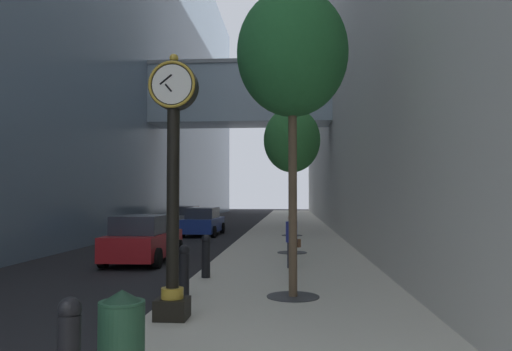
% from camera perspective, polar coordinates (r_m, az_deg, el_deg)
% --- Properties ---
extents(ground_plane, '(110.00, 110.00, 0.00)m').
position_cam_1_polar(ground_plane, '(29.51, -0.97, -6.73)').
color(ground_plane, black).
rests_on(ground_plane, ground).
extents(sidewalk_right, '(5.12, 80.00, 0.14)m').
position_cam_1_polar(sidewalk_right, '(32.38, 4.05, -6.21)').
color(sidewalk_right, beige).
rests_on(sidewalk_right, ground).
extents(building_block_left, '(20.91, 80.00, 25.86)m').
position_cam_1_polar(building_block_left, '(36.59, -18.38, 14.68)').
color(building_block_left, slate).
rests_on(building_block_left, ground).
extents(street_clock, '(0.84, 0.55, 4.60)m').
position_cam_1_polar(street_clock, '(8.71, -9.52, 0.42)').
color(street_clock, black).
rests_on(street_clock, sidewalk_right).
extents(bollard_nearest, '(0.24, 0.24, 1.10)m').
position_cam_1_polar(bollard_nearest, '(5.54, -20.71, -18.28)').
color(bollard_nearest, black).
rests_on(bollard_nearest, sidewalk_right).
extents(bollard_third, '(0.24, 0.24, 1.10)m').
position_cam_1_polar(bollard_third, '(10.48, -8.30, -10.75)').
color(bollard_third, black).
rests_on(bollard_third, sidewalk_right).
extents(bollard_fourth, '(0.24, 0.24, 1.10)m').
position_cam_1_polar(bollard_fourth, '(13.05, -5.78, -9.10)').
color(bollard_fourth, black).
rests_on(bollard_fourth, sidewalk_right).
extents(street_tree_near, '(2.37, 2.37, 6.51)m').
position_cam_1_polar(street_tree_near, '(10.88, 4.20, 13.69)').
color(street_tree_near, '#333335').
rests_on(street_tree_near, sidewalk_right).
extents(street_tree_mid_near, '(2.12, 2.12, 5.42)m').
position_cam_1_polar(street_tree_mid_near, '(18.61, 4.15, 3.99)').
color(street_tree_mid_near, '#333335').
rests_on(street_tree_mid_near, sidewalk_right).
extents(street_tree_mid_far, '(1.90, 1.90, 5.57)m').
position_cam_1_polar(street_tree_mid_far, '(26.64, 4.12, 2.63)').
color(street_tree_mid_far, '#333335').
rests_on(street_tree_mid_far, sidewalk_right).
extents(trash_bin, '(0.53, 0.53, 1.05)m').
position_cam_1_polar(trash_bin, '(6.06, -15.21, -17.32)').
color(trash_bin, '#234C33').
rests_on(trash_bin, sidewalk_right).
extents(pedestrian_walking, '(0.52, 0.50, 1.58)m').
position_cam_1_polar(pedestrian_walking, '(14.71, 4.14, -7.36)').
color(pedestrian_walking, '#23232D').
rests_on(pedestrian_walking, sidewalk_right).
extents(car_red_near, '(1.92, 4.25, 1.60)m').
position_cam_1_polar(car_red_near, '(17.36, -12.82, -7.17)').
color(car_red_near, '#AD191E').
rests_on(car_red_near, ground).
extents(car_grey_mid, '(2.08, 4.67, 1.56)m').
position_cam_1_polar(car_grey_mid, '(34.23, -8.13, -4.82)').
color(car_grey_mid, slate).
rests_on(car_grey_mid, ground).
extents(car_blue_far, '(1.99, 4.69, 1.58)m').
position_cam_1_polar(car_blue_far, '(28.54, -6.08, -5.31)').
color(car_blue_far, navy).
rests_on(car_blue_far, ground).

